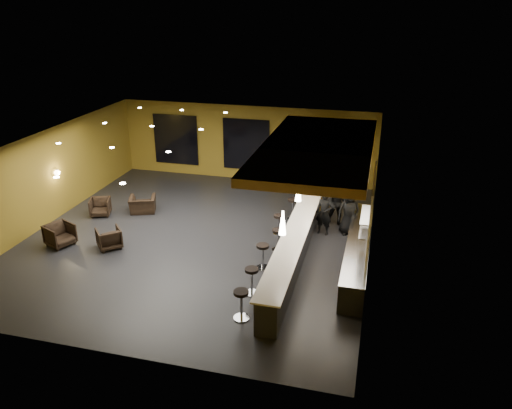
% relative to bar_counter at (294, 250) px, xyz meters
% --- Properties ---
extents(floor, '(12.00, 13.00, 0.10)m').
position_rel_bar_counter_xyz_m(floor, '(-3.65, 1.00, -0.55)').
color(floor, black).
rests_on(floor, ground).
extents(ceiling, '(12.00, 13.00, 0.10)m').
position_rel_bar_counter_xyz_m(ceiling, '(-3.65, 1.00, 3.05)').
color(ceiling, black).
extents(wall_back, '(12.00, 0.10, 3.50)m').
position_rel_bar_counter_xyz_m(wall_back, '(-3.65, 7.55, 1.25)').
color(wall_back, olive).
rests_on(wall_back, floor).
extents(wall_front, '(12.00, 0.10, 3.50)m').
position_rel_bar_counter_xyz_m(wall_front, '(-3.65, -5.55, 1.25)').
color(wall_front, olive).
rests_on(wall_front, floor).
extents(wall_left, '(0.10, 13.00, 3.50)m').
position_rel_bar_counter_xyz_m(wall_left, '(-9.70, 1.00, 1.25)').
color(wall_left, olive).
rests_on(wall_left, floor).
extents(wall_right, '(0.10, 13.00, 3.50)m').
position_rel_bar_counter_xyz_m(wall_right, '(2.40, 1.00, 1.25)').
color(wall_right, olive).
rests_on(wall_right, floor).
extents(wood_soffit, '(3.60, 8.00, 0.28)m').
position_rel_bar_counter_xyz_m(wood_soffit, '(0.35, 2.00, 2.86)').
color(wood_soffit, '#BB8136').
rests_on(wood_soffit, ceiling).
extents(window_left, '(2.20, 0.06, 2.40)m').
position_rel_bar_counter_xyz_m(window_left, '(-7.15, 7.44, 1.20)').
color(window_left, black).
rests_on(window_left, wall_back).
extents(window_center, '(2.20, 0.06, 2.40)m').
position_rel_bar_counter_xyz_m(window_center, '(-3.65, 7.44, 1.20)').
color(window_center, black).
rests_on(window_center, wall_back).
extents(window_right, '(2.20, 0.06, 2.40)m').
position_rel_bar_counter_xyz_m(window_right, '(-0.65, 7.44, 1.20)').
color(window_right, black).
rests_on(window_right, wall_back).
extents(tile_backsplash, '(0.06, 3.20, 2.40)m').
position_rel_bar_counter_xyz_m(tile_backsplash, '(2.31, 0.00, 1.50)').
color(tile_backsplash, white).
rests_on(tile_backsplash, wall_right).
extents(bar_counter, '(0.60, 8.00, 1.00)m').
position_rel_bar_counter_xyz_m(bar_counter, '(0.00, 0.00, 0.00)').
color(bar_counter, black).
rests_on(bar_counter, floor).
extents(bar_top, '(0.78, 8.10, 0.05)m').
position_rel_bar_counter_xyz_m(bar_top, '(0.00, 0.00, 0.52)').
color(bar_top, white).
rests_on(bar_top, bar_counter).
extents(prep_counter, '(0.70, 6.00, 0.86)m').
position_rel_bar_counter_xyz_m(prep_counter, '(2.00, 0.50, -0.07)').
color(prep_counter, black).
rests_on(prep_counter, floor).
extents(prep_top, '(0.72, 6.00, 0.03)m').
position_rel_bar_counter_xyz_m(prep_top, '(2.00, 0.50, 0.39)').
color(prep_top, silver).
rests_on(prep_top, prep_counter).
extents(wall_shelf_lower, '(0.30, 1.50, 0.03)m').
position_rel_bar_counter_xyz_m(wall_shelf_lower, '(2.17, -0.20, 1.10)').
color(wall_shelf_lower, silver).
rests_on(wall_shelf_lower, wall_right).
extents(wall_shelf_upper, '(0.30, 1.50, 0.03)m').
position_rel_bar_counter_xyz_m(wall_shelf_upper, '(2.17, -0.20, 1.55)').
color(wall_shelf_upper, silver).
rests_on(wall_shelf_upper, wall_right).
extents(column, '(0.60, 0.60, 3.50)m').
position_rel_bar_counter_xyz_m(column, '(0.00, 4.60, 1.25)').
color(column, olive).
rests_on(column, floor).
extents(wall_sconce, '(0.22, 0.22, 0.22)m').
position_rel_bar_counter_xyz_m(wall_sconce, '(-9.53, 1.50, 1.30)').
color(wall_sconce, '#FFE5B2').
rests_on(wall_sconce, wall_left).
extents(pendant_0, '(0.20, 0.20, 0.70)m').
position_rel_bar_counter_xyz_m(pendant_0, '(0.00, -2.00, 1.85)').
color(pendant_0, white).
rests_on(pendant_0, wood_soffit).
extents(pendant_1, '(0.20, 0.20, 0.70)m').
position_rel_bar_counter_xyz_m(pendant_1, '(0.00, 0.50, 1.85)').
color(pendant_1, white).
rests_on(pendant_1, wood_soffit).
extents(pendant_2, '(0.20, 0.20, 0.70)m').
position_rel_bar_counter_xyz_m(pendant_2, '(0.00, 3.00, 1.85)').
color(pendant_2, white).
rests_on(pendant_2, wood_soffit).
extents(staff_a, '(0.67, 0.51, 1.66)m').
position_rel_bar_counter_xyz_m(staff_a, '(0.65, 2.45, 0.33)').
color(staff_a, black).
rests_on(staff_a, floor).
extents(staff_b, '(0.94, 0.75, 1.87)m').
position_rel_bar_counter_xyz_m(staff_b, '(1.05, 3.21, 0.44)').
color(staff_b, black).
rests_on(staff_b, floor).
extents(staff_c, '(0.96, 0.77, 1.71)m').
position_rel_bar_counter_xyz_m(staff_c, '(1.51, 2.71, 0.36)').
color(staff_c, black).
rests_on(staff_c, floor).
extents(armchair_a, '(1.12, 1.11, 0.78)m').
position_rel_bar_counter_xyz_m(armchair_a, '(-8.12, -0.74, -0.11)').
color(armchair_a, black).
rests_on(armchair_a, floor).
extents(armchair_b, '(1.10, 1.10, 0.72)m').
position_rel_bar_counter_xyz_m(armchair_b, '(-6.37, -0.49, -0.14)').
color(armchair_b, black).
rests_on(armchair_b, floor).
extents(armchair_c, '(0.97, 0.98, 0.70)m').
position_rel_bar_counter_xyz_m(armchair_c, '(-8.13, 1.92, -0.15)').
color(armchair_c, black).
rests_on(armchair_c, floor).
extents(armchair_d, '(1.25, 1.18, 0.66)m').
position_rel_bar_counter_xyz_m(armchair_d, '(-6.64, 2.62, -0.17)').
color(armchair_d, black).
rests_on(armchair_d, floor).
extents(bar_stool_0, '(0.44, 0.44, 0.86)m').
position_rel_bar_counter_xyz_m(bar_stool_0, '(-0.82, -3.33, 0.05)').
color(bar_stool_0, silver).
rests_on(bar_stool_0, floor).
extents(bar_stool_1, '(0.42, 0.42, 0.83)m').
position_rel_bar_counter_xyz_m(bar_stool_1, '(-0.86, -2.07, 0.03)').
color(bar_stool_1, silver).
rests_on(bar_stool_1, floor).
extents(bar_stool_2, '(0.42, 0.42, 0.83)m').
position_rel_bar_counter_xyz_m(bar_stool_2, '(-0.91, -0.55, 0.03)').
color(bar_stool_2, silver).
rests_on(bar_stool_2, floor).
extents(bar_stool_3, '(0.40, 0.40, 0.79)m').
position_rel_bar_counter_xyz_m(bar_stool_3, '(-0.69, 0.75, 0.00)').
color(bar_stool_3, silver).
rests_on(bar_stool_3, floor).
extents(bar_stool_4, '(0.38, 0.38, 0.74)m').
position_rel_bar_counter_xyz_m(bar_stool_4, '(-0.94, 2.02, -0.02)').
color(bar_stool_4, silver).
rests_on(bar_stool_4, floor).
extents(bar_stool_5, '(0.44, 0.44, 0.86)m').
position_rel_bar_counter_xyz_m(bar_stool_5, '(-0.67, 3.42, 0.05)').
color(bar_stool_5, silver).
rests_on(bar_stool_5, floor).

